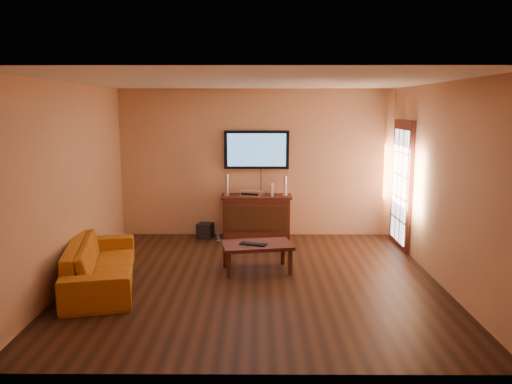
{
  "coord_description": "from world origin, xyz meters",
  "views": [
    {
      "loc": [
        0.04,
        -6.63,
        2.37
      ],
      "look_at": [
        0.0,
        0.8,
        1.1
      ],
      "focal_mm": 35.0,
      "sensor_mm": 36.0,
      "label": 1
    }
  ],
  "objects_px": {
    "bottle": "(218,237)",
    "keyboard": "(253,244)",
    "coffee_table": "(257,247)",
    "sofa": "(101,256)",
    "av_receiver": "(253,193)",
    "subwoofer": "(205,230)",
    "speaker_right": "(285,187)",
    "television": "(257,150)",
    "game_console": "(272,190)",
    "media_console": "(257,217)",
    "speaker_left": "(227,186)"
  },
  "relations": [
    {
      "from": "television",
      "to": "bottle",
      "type": "xyz_separation_m",
      "value": [
        -0.68,
        -0.52,
        -1.51
      ]
    },
    {
      "from": "sofa",
      "to": "av_receiver",
      "type": "bearing_deg",
      "value": -51.7
    },
    {
      "from": "keyboard",
      "to": "media_console",
      "type": "bearing_deg",
      "value": 88.87
    },
    {
      "from": "television",
      "to": "subwoofer",
      "type": "relative_size",
      "value": 4.43
    },
    {
      "from": "coffee_table",
      "to": "sofa",
      "type": "xyz_separation_m",
      "value": [
        -2.09,
        -0.6,
        0.05
      ]
    },
    {
      "from": "media_console",
      "to": "speaker_right",
      "type": "xyz_separation_m",
      "value": [
        0.52,
        0.01,
        0.55
      ]
    },
    {
      "from": "coffee_table",
      "to": "sofa",
      "type": "distance_m",
      "value": 2.17
    },
    {
      "from": "sofa",
      "to": "av_receiver",
      "type": "xyz_separation_m",
      "value": [
        2.0,
        2.48,
        0.42
      ]
    },
    {
      "from": "television",
      "to": "speaker_right",
      "type": "bearing_deg",
      "value": -20.23
    },
    {
      "from": "speaker_right",
      "to": "subwoofer",
      "type": "xyz_separation_m",
      "value": [
        -1.46,
        0.0,
        -0.82
      ]
    },
    {
      "from": "television",
      "to": "sofa",
      "type": "bearing_deg",
      "value": -127.67
    },
    {
      "from": "television",
      "to": "subwoofer",
      "type": "height_order",
      "value": "television"
    },
    {
      "from": "media_console",
      "to": "coffee_table",
      "type": "bearing_deg",
      "value": -89.55
    },
    {
      "from": "speaker_left",
      "to": "coffee_table",
      "type": "bearing_deg",
      "value": -73.62
    },
    {
      "from": "coffee_table",
      "to": "bottle",
      "type": "distance_m",
      "value": 1.73
    },
    {
      "from": "game_console",
      "to": "subwoofer",
      "type": "xyz_separation_m",
      "value": [
        -1.23,
        0.04,
        -0.76
      ]
    },
    {
      "from": "media_console",
      "to": "coffee_table",
      "type": "relative_size",
      "value": 1.17
    },
    {
      "from": "speaker_left",
      "to": "game_console",
      "type": "xyz_separation_m",
      "value": [
        0.82,
        -0.02,
        -0.07
      ]
    },
    {
      "from": "television",
      "to": "speaker_right",
      "type": "relative_size",
      "value": 3.41
    },
    {
      "from": "sofa",
      "to": "game_console",
      "type": "bearing_deg",
      "value": -56.63
    },
    {
      "from": "av_receiver",
      "to": "television",
      "type": "bearing_deg",
      "value": 92.83
    },
    {
      "from": "sofa",
      "to": "subwoofer",
      "type": "distance_m",
      "value": 2.75
    },
    {
      "from": "media_console",
      "to": "bottle",
      "type": "relative_size",
      "value": 6.63
    },
    {
      "from": "coffee_table",
      "to": "speaker_right",
      "type": "distance_m",
      "value": 2.04
    },
    {
      "from": "game_console",
      "to": "keyboard",
      "type": "bearing_deg",
      "value": -103.31
    },
    {
      "from": "bottle",
      "to": "speaker_right",
      "type": "bearing_deg",
      "value": 15.2
    },
    {
      "from": "speaker_left",
      "to": "bottle",
      "type": "relative_size",
      "value": 2.03
    },
    {
      "from": "sofa",
      "to": "game_console",
      "type": "relative_size",
      "value": 9.81
    },
    {
      "from": "television",
      "to": "game_console",
      "type": "relative_size",
      "value": 5.53
    },
    {
      "from": "media_console",
      "to": "keyboard",
      "type": "relative_size",
      "value": 3.06
    },
    {
      "from": "bottle",
      "to": "av_receiver",
      "type": "bearing_deg",
      "value": 27.05
    },
    {
      "from": "television",
      "to": "keyboard",
      "type": "relative_size",
      "value": 2.86
    },
    {
      "from": "television",
      "to": "av_receiver",
      "type": "xyz_separation_m",
      "value": [
        -0.07,
        -0.21,
        -0.77
      ]
    },
    {
      "from": "bottle",
      "to": "keyboard",
      "type": "bearing_deg",
      "value": -68.49
    },
    {
      "from": "coffee_table",
      "to": "av_receiver",
      "type": "xyz_separation_m",
      "value": [
        -0.09,
        1.87,
        0.48
      ]
    },
    {
      "from": "media_console",
      "to": "speaker_left",
      "type": "relative_size",
      "value": 3.26
    },
    {
      "from": "game_console",
      "to": "keyboard",
      "type": "relative_size",
      "value": 0.52
    },
    {
      "from": "television",
      "to": "speaker_right",
      "type": "xyz_separation_m",
      "value": [
        0.52,
        -0.19,
        -0.65
      ]
    },
    {
      "from": "speaker_left",
      "to": "television",
      "type": "bearing_deg",
      "value": 21.29
    },
    {
      "from": "coffee_table",
      "to": "av_receiver",
      "type": "height_order",
      "value": "av_receiver"
    },
    {
      "from": "av_receiver",
      "to": "game_console",
      "type": "height_order",
      "value": "game_console"
    },
    {
      "from": "sofa",
      "to": "keyboard",
      "type": "xyz_separation_m",
      "value": [
        2.03,
        0.54,
        0.01
      ]
    },
    {
      "from": "coffee_table",
      "to": "keyboard",
      "type": "height_order",
      "value": "keyboard"
    },
    {
      "from": "av_receiver",
      "to": "speaker_left",
      "type": "bearing_deg",
      "value": -157.53
    },
    {
      "from": "speaker_left",
      "to": "keyboard",
      "type": "relative_size",
      "value": 0.94
    },
    {
      "from": "media_console",
      "to": "subwoofer",
      "type": "height_order",
      "value": "media_console"
    },
    {
      "from": "game_console",
      "to": "coffee_table",
      "type": "bearing_deg",
      "value": -102.04
    },
    {
      "from": "av_receiver",
      "to": "subwoofer",
      "type": "relative_size",
      "value": 1.43
    },
    {
      "from": "media_console",
      "to": "sofa",
      "type": "height_order",
      "value": "sofa"
    },
    {
      "from": "speaker_left",
      "to": "game_console",
      "type": "height_order",
      "value": "speaker_left"
    }
  ]
}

